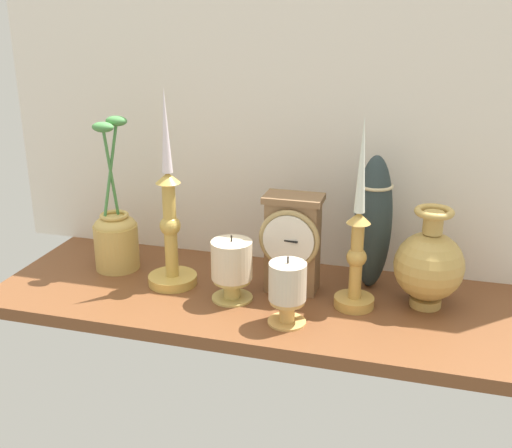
% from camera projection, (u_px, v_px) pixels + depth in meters
% --- Properties ---
extents(ground_plane, '(1.00, 0.36, 0.02)m').
position_uv_depth(ground_plane, '(259.00, 300.00, 1.18)').
color(ground_plane, brown).
extents(back_wall, '(1.20, 0.02, 0.65)m').
position_uv_depth(back_wall, '(284.00, 106.00, 1.24)').
color(back_wall, white).
rests_on(back_wall, ground_plane).
extents(mantel_clock, '(0.11, 0.08, 0.19)m').
position_uv_depth(mantel_clock, '(292.00, 242.00, 1.16)').
color(mantel_clock, brown).
rests_on(mantel_clock, ground_plane).
extents(candlestick_tall_left, '(0.09, 0.09, 0.38)m').
position_uv_depth(candlestick_tall_left, '(170.00, 230.00, 1.18)').
color(candlestick_tall_left, gold).
rests_on(candlestick_tall_left, ground_plane).
extents(candlestick_tall_center, '(0.07, 0.07, 0.35)m').
position_uv_depth(candlestick_tall_center, '(357.00, 249.00, 1.10)').
color(candlestick_tall_center, gold).
rests_on(candlestick_tall_center, ground_plane).
extents(brass_vase_bulbous, '(0.12, 0.12, 0.19)m').
position_uv_depth(brass_vase_bulbous, '(429.00, 264.00, 1.11)').
color(brass_vase_bulbous, tan).
rests_on(brass_vase_bulbous, ground_plane).
extents(brass_vase_jar, '(0.09, 0.09, 0.31)m').
position_uv_depth(brass_vase_jar, '(116.00, 234.00, 1.27)').
color(brass_vase_jar, tan).
rests_on(brass_vase_jar, ground_plane).
extents(pillar_candle_front, '(0.08, 0.08, 0.13)m').
position_uv_depth(pillar_candle_front, '(232.00, 266.00, 1.14)').
color(pillar_candle_front, tan).
rests_on(pillar_candle_front, ground_plane).
extents(pillar_candle_near_clock, '(0.07, 0.07, 0.12)m').
position_uv_depth(pillar_candle_near_clock, '(287.00, 289.00, 1.05)').
color(pillar_candle_near_clock, tan).
rests_on(pillar_candle_near_clock, ground_plane).
extents(tall_ceramic_vase, '(0.07, 0.07, 0.26)m').
position_uv_depth(tall_ceramic_vase, '(373.00, 222.00, 1.17)').
color(tall_ceramic_vase, '#283435').
rests_on(tall_ceramic_vase, ground_plane).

